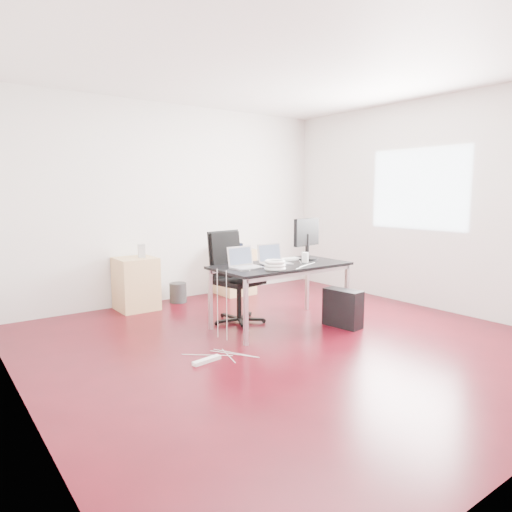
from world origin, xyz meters
TOP-DOWN VIEW (x-y plane):
  - room_shell at (0.04, 0.00)m, footprint 5.00×5.00m
  - desk at (0.33, 0.51)m, footprint 1.60×0.80m
  - office_chair at (-0.01, 0.99)m, footprint 0.56×0.58m
  - filing_cabinet_left at (-0.75, 2.23)m, footprint 0.50×0.50m
  - filing_cabinet_right at (0.83, 2.23)m, footprint 0.50×0.50m
  - pc_tower at (0.88, 0.03)m, footprint 0.26×0.47m
  - wastebasket at (-0.13, 2.25)m, footprint 0.26×0.26m
  - power_strip at (-0.98, -0.01)m, footprint 0.31×0.10m
  - laptop_left at (-0.15, 0.55)m, footprint 0.33×0.26m
  - laptop_right at (0.28, 0.57)m, footprint 0.34×0.27m
  - monitor at (0.85, 0.63)m, footprint 0.45×0.26m
  - keyboard at (0.54, 0.73)m, footprint 0.46×0.20m
  - cup_white at (0.66, 0.45)m, footprint 0.10×0.10m
  - cup_brown at (0.72, 0.52)m, footprint 0.08×0.08m
  - cable_coil at (0.03, 0.25)m, footprint 0.24×0.24m
  - power_adapter at (0.10, 0.33)m, footprint 0.08×0.08m
  - speaker at (-0.67, 2.19)m, footprint 0.11×0.10m
  - navy_garment at (0.79, 2.26)m, footprint 0.34×0.29m

SIDE VIEW (x-z plane):
  - power_strip at x=-0.98m, z-range 0.00..0.04m
  - wastebasket at x=-0.13m, z-range 0.00..0.28m
  - pc_tower at x=0.88m, z-range 0.00..0.44m
  - filing_cabinet_left at x=-0.75m, z-range 0.00..0.70m
  - filing_cabinet_right at x=0.83m, z-range 0.00..0.70m
  - office_chair at x=-0.01m, z-range 0.06..1.15m
  - desk at x=0.33m, z-range 0.31..1.04m
  - keyboard at x=0.54m, z-range 0.73..0.75m
  - power_adapter at x=0.10m, z-range 0.73..0.76m
  - navy_garment at x=0.79m, z-range 0.70..0.79m
  - cup_brown at x=0.72m, z-range 0.73..0.83m
  - cable_coil at x=0.03m, z-range 0.73..0.84m
  - laptop_left at x=-0.15m, z-range 0.67..0.90m
  - laptop_right at x=0.28m, z-range 0.67..0.90m
  - speaker at x=-0.67m, z-range 0.70..0.88m
  - cup_white at x=0.66m, z-range 0.73..0.85m
  - monitor at x=0.85m, z-range 0.76..1.27m
  - room_shell at x=0.04m, z-range -1.10..3.90m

